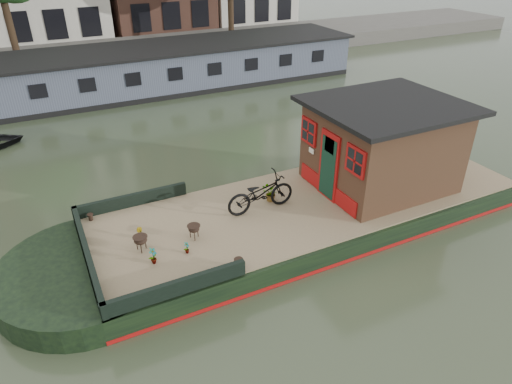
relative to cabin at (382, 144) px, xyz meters
name	(u,v)px	position (x,y,z in m)	size (l,w,h in m)	color
ground	(312,220)	(-2.19, 0.00, -1.88)	(120.00, 120.00, 0.00)	#2C3A25
houseboat_hull	(270,224)	(-3.52, 0.00, -1.60)	(14.01, 4.02, 0.60)	black
houseboat_deck	(313,201)	(-2.19, 0.00, -1.25)	(11.80, 3.80, 0.05)	#827550
bow_bulwark	(126,244)	(-7.25, 0.00, -1.05)	(3.00, 4.00, 0.35)	black
cabin	(382,144)	(0.00, 0.00, 0.00)	(4.00, 3.50, 2.42)	#2F2112
bicycle	(261,193)	(-3.69, 0.22, -0.74)	(0.65, 1.87, 0.98)	black
potted_plant_a	(153,256)	(-6.83, -0.73, -1.02)	(0.22, 0.15, 0.41)	brown
potted_plant_b	(140,233)	(-6.85, 0.34, -1.08)	(0.16, 0.13, 0.30)	brown
potted_plant_c	(270,194)	(-3.26, 0.49, -1.00)	(0.40, 0.35, 0.45)	#B26933
potted_plant_e	(187,248)	(-6.05, -0.71, -1.08)	(0.16, 0.11, 0.30)	brown
brazier_front	(194,232)	(-5.70, -0.23, -1.05)	(0.34, 0.34, 0.36)	black
brazier_rear	(141,243)	(-6.95, -0.14, -1.04)	(0.36, 0.36, 0.38)	black
bollard_port	(91,217)	(-7.79, 1.70, -1.14)	(0.16, 0.16, 0.18)	black
bollard_stbd	(239,263)	(-5.22, -1.70, -1.11)	(0.20, 0.20, 0.23)	black
far_houseboat	(164,69)	(-2.19, 14.00, -0.91)	(20.40, 4.40, 2.11)	#474F5F
quay	(134,53)	(-2.19, 20.50, -1.43)	(60.00, 6.00, 0.90)	#47443F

